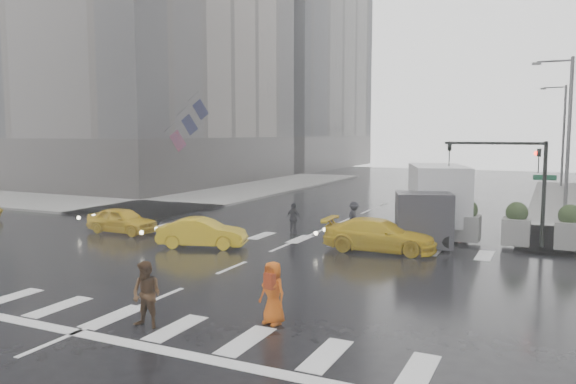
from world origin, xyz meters
The scene contains 20 objects.
ground centered at (0.00, 0.00, 0.00)m, with size 120.00×120.00×0.00m, color black.
sidewalk_nw centered at (-19.50, 17.50, 0.07)m, with size 35.00×35.00×0.15m, color gray.
building_nw centered at (-29.00, 27.00, 17.25)m, with size 26.05×26.05×38.00m.
building_nw_far centered at (-29.00, 56.00, 20.19)m, with size 26.05×26.05×44.00m.
road_markings centered at (0.00, 0.00, 0.01)m, with size 18.00×48.00×0.01m, color silver, non-canonical shape.
traffic_signal_pole centered at (9.01, 8.01, 3.22)m, with size 4.45×0.42×4.50m.
street_lamp_near centered at (10.87, 18.00, 4.95)m, with size 2.15×0.22×9.00m.
street_lamp_far centered at (10.87, 38.00, 4.95)m, with size 2.15×0.22×9.00m.
planter_west centered at (7.00, 8.20, 0.98)m, with size 1.10×1.10×1.80m.
planter_mid centered at (9.00, 8.20, 0.98)m, with size 1.10×1.10×1.80m.
planter_east centered at (11.00, 8.20, 0.98)m, with size 1.10×1.10×1.80m.
flag_cluster centered at (-15.08, 18.50, 5.64)m, with size 2.87×3.06×4.69m.
pedestrian_brown centered at (1.32, -6.26, 0.84)m, with size 0.81×0.63×1.67m, color #452D18.
pedestrian_orange centered at (4.03, -4.68, 0.81)m, with size 0.90×0.72×1.61m.
pedestrian_far_a centered at (-0.85, 7.12, 0.74)m, with size 0.87×0.53×1.48m, color black.
pedestrian_far_b centered at (1.67, 8.71, 0.75)m, with size 0.97×0.54×1.51m, color black.
taxi_front centered at (-8.42, 3.78, 0.62)m, with size 1.46×3.64×1.24m, color #DEB10B.
taxi_mid centered at (-3.03, 2.62, 0.61)m, with size 1.30×3.72×1.23m, color #DEB10B.
taxi_rear centered at (4.00, 5.03, 0.67)m, with size 1.87×4.06×1.33m, color #DEB10B.
box_truck centered at (5.48, 8.68, 1.77)m, with size 2.35×6.25×3.32m.
Camera 1 is at (10.29, -17.00, 4.83)m, focal length 35.00 mm.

